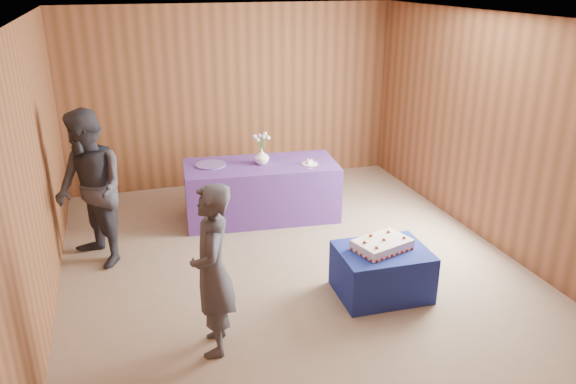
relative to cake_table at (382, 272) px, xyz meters
name	(u,v)px	position (x,y,z in m)	size (l,w,h in m)	color
ground	(294,268)	(-0.70, 0.77, -0.25)	(6.00, 6.00, 0.00)	#866E5D
room_shell	(294,111)	(-0.70, 0.77, 1.55)	(5.04, 6.04, 2.72)	brown
cake_table	(382,272)	(0.00, 0.00, 0.00)	(0.90, 0.70, 0.50)	navy
serving_table	(261,191)	(-0.67, 2.28, 0.12)	(2.00, 0.90, 0.75)	#582F83
sheet_cake	(382,244)	(0.00, 0.02, 0.30)	(0.65, 0.53, 0.13)	white
vase	(262,156)	(-0.65, 2.28, 0.60)	(0.20, 0.20, 0.20)	white
flower_spray	(261,137)	(-0.65, 2.28, 0.86)	(0.25, 0.25, 0.19)	#2A692A
platter	(211,165)	(-1.31, 2.41, 0.51)	(0.40, 0.40, 0.02)	#654D9A
plate	(310,164)	(-0.06, 2.07, 0.51)	(0.22, 0.22, 0.01)	silver
cake_slice	(310,161)	(-0.06, 2.07, 0.54)	(0.07, 0.06, 0.08)	white
knife	(315,167)	(-0.03, 1.92, 0.50)	(0.26, 0.02, 0.00)	silver
guest_left	(213,271)	(-1.79, -0.38, 0.52)	(0.56, 0.37, 1.54)	#383842
guest_right	(90,190)	(-2.78, 1.58, 0.64)	(0.86, 0.67, 1.77)	#2F2F38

